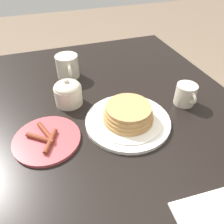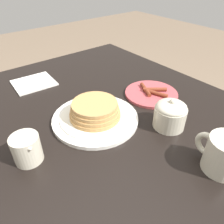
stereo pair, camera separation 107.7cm
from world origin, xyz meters
The scene contains 7 objects.
dining_table centered at (0.00, 0.00, 0.61)m, with size 1.22×0.94×0.72m.
pancake_plate centered at (0.05, 0.03, 0.75)m, with size 0.27×0.27×0.07m.
side_plate_bacon centered at (0.04, -0.22, 0.73)m, with size 0.20×0.20×0.02m.
coffee_mug centered at (-0.30, -0.09, 0.77)m, with size 0.12×0.09×0.09m.
creamer_pitcher centered at (0.02, 0.26, 0.76)m, with size 0.11×0.07×0.08m.
sugar_bowl centered at (-0.12, -0.13, 0.77)m, with size 0.10×0.10×0.10m.
napkin centered at (0.41, 0.09, 0.73)m, with size 0.15×0.17×0.01m.
Camera 2 is at (-0.42, 0.34, 1.15)m, focal length 35.00 mm.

